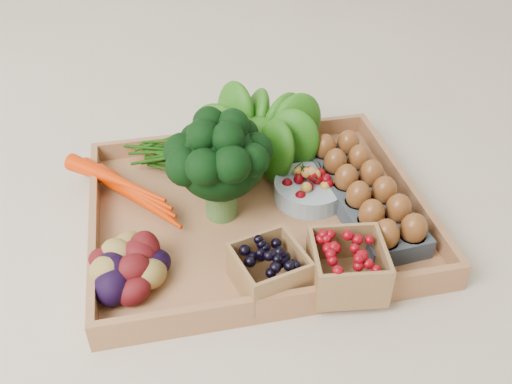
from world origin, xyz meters
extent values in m
plane|color=beige|center=(0.00, 0.00, 0.00)|extent=(4.00, 4.00, 0.00)
cube|color=#AA7147|center=(0.00, 0.00, 0.01)|extent=(0.55, 0.45, 0.01)
sphere|color=#0E480B|center=(0.04, 0.15, 0.09)|extent=(0.15, 0.15, 0.15)
cylinder|color=#8C9EA5|center=(0.10, 0.02, 0.03)|extent=(0.13, 0.13, 0.03)
cube|color=#3A4149|center=(0.18, -0.02, 0.03)|extent=(0.13, 0.31, 0.03)
cube|color=black|center=(-0.02, -0.17, 0.05)|extent=(0.12, 0.12, 0.07)
cube|color=#6E040C|center=(0.10, -0.19, 0.05)|extent=(0.12, 0.12, 0.07)
camera|label=1|loc=(-0.15, -0.73, 0.65)|focal=40.00mm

